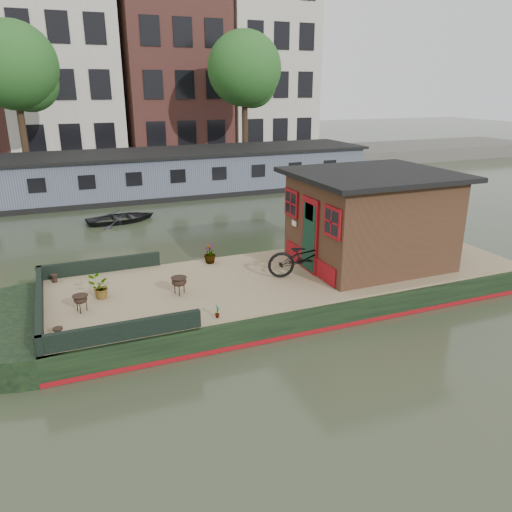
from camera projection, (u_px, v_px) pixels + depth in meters
name	position (u px, v px, depth m)	size (l,w,h in m)	color
ground	(293.00, 297.00, 12.80)	(120.00, 120.00, 0.00)	#2A3522
houseboat_hull	(245.00, 295.00, 12.23)	(14.01, 4.02, 0.60)	black
houseboat_deck	(294.00, 274.00, 12.60)	(11.80, 3.80, 0.05)	#8C7E57
bow_bulwark	(82.00, 297.00, 10.72)	(3.00, 4.00, 0.35)	black
cabin	(370.00, 218.00, 12.97)	(4.00, 3.50, 2.42)	black
bicycle	(307.00, 257.00, 12.24)	(0.68, 1.94, 1.02)	black
potted_plant_c	(100.00, 287.00, 11.01)	(0.47, 0.41, 0.53)	#9F4E2E
potted_plant_d	(210.00, 253.00, 13.23)	(0.31, 0.31, 0.55)	maroon
potted_plant_e	(217.00, 311.00, 10.13)	(0.16, 0.11, 0.30)	#A1452F
brazier_front	(81.00, 303.00, 10.39)	(0.34, 0.34, 0.37)	black
brazier_rear	(179.00, 286.00, 11.26)	(0.38, 0.38, 0.41)	black
bollard_port	(54.00, 278.00, 11.98)	(0.17, 0.17, 0.20)	black
bollard_stbd	(58.00, 333.00, 9.32)	(0.19, 0.19, 0.21)	black
dinghy	(121.00, 215.00, 19.80)	(1.92, 2.69, 0.56)	black
far_houseboat	(169.00, 174.00, 24.74)	(20.40, 4.40, 2.11)	#4E5768
quay	(145.00, 166.00, 30.60)	(60.00, 6.00, 0.90)	#47443F
townhouse_row	(121.00, 43.00, 34.38)	(27.25, 8.00, 16.50)	brown
tree_left	(17.00, 70.00, 25.31)	(4.40, 4.40, 7.40)	#332316
tree_right	(246.00, 72.00, 29.79)	(4.40, 4.40, 7.40)	#332316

